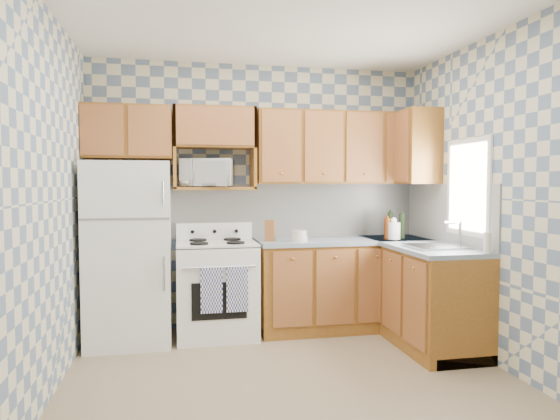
% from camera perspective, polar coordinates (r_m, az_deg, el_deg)
% --- Properties ---
extents(floor, '(3.40, 3.40, 0.00)m').
position_cam_1_polar(floor, '(3.92, 1.57, -19.18)').
color(floor, '#887158').
rests_on(floor, ground).
extents(back_wall, '(3.40, 0.02, 2.70)m').
position_cam_1_polar(back_wall, '(5.20, -2.42, 1.57)').
color(back_wall, slate).
rests_on(back_wall, ground).
extents(right_wall, '(0.02, 3.20, 2.70)m').
position_cam_1_polar(right_wall, '(4.34, 24.00, 1.04)').
color(right_wall, slate).
rests_on(right_wall, ground).
extents(backsplash_back, '(2.60, 0.02, 0.56)m').
position_cam_1_polar(backsplash_back, '(5.28, 1.90, -0.03)').
color(backsplash_back, silver).
rests_on(backsplash_back, back_wall).
extents(backsplash_right, '(0.02, 1.60, 0.56)m').
position_cam_1_polar(backsplash_right, '(5.02, 18.56, -0.34)').
color(backsplash_right, silver).
rests_on(backsplash_right, right_wall).
extents(refrigerator, '(0.75, 0.70, 1.68)m').
position_cam_1_polar(refrigerator, '(4.85, -16.83, -4.71)').
color(refrigerator, white).
rests_on(refrigerator, floor).
extents(stove_body, '(0.76, 0.65, 0.90)m').
position_cam_1_polar(stove_body, '(4.93, -7.25, -9.07)').
color(stove_body, white).
rests_on(stove_body, floor).
extents(cooktop, '(0.76, 0.65, 0.02)m').
position_cam_1_polar(cooktop, '(4.86, -7.29, -3.81)').
color(cooktop, silver).
rests_on(cooktop, stove_body).
extents(backguard, '(0.76, 0.08, 0.17)m').
position_cam_1_polar(backguard, '(5.12, -7.52, -2.40)').
color(backguard, white).
rests_on(backguard, cooktop).
extents(dish_towel_left, '(0.20, 0.02, 0.41)m').
position_cam_1_polar(dish_towel_left, '(4.57, -7.83, -9.09)').
color(dish_towel_left, navy).
rests_on(dish_towel_left, stove_body).
extents(dish_towel_right, '(0.20, 0.02, 0.41)m').
position_cam_1_polar(dish_towel_right, '(4.59, -4.91, -9.02)').
color(dish_towel_right, navy).
rests_on(dish_towel_right, stove_body).
extents(base_cabinets_back, '(1.75, 0.60, 0.88)m').
position_cam_1_polar(base_cabinets_back, '(5.21, 7.24, -8.52)').
color(base_cabinets_back, brown).
rests_on(base_cabinets_back, floor).
extents(base_cabinets_right, '(0.60, 1.60, 0.88)m').
position_cam_1_polar(base_cabinets_right, '(4.98, 15.48, -9.15)').
color(base_cabinets_right, brown).
rests_on(base_cabinets_right, floor).
extents(countertop_back, '(1.77, 0.63, 0.04)m').
position_cam_1_polar(countertop_back, '(5.14, 7.29, -3.50)').
color(countertop_back, gray).
rests_on(countertop_back, base_cabinets_back).
extents(countertop_right, '(0.63, 1.60, 0.04)m').
position_cam_1_polar(countertop_right, '(4.90, 15.51, -3.89)').
color(countertop_right, gray).
rests_on(countertop_right, base_cabinets_right).
extents(upper_cabinets_back, '(1.75, 0.33, 0.74)m').
position_cam_1_polar(upper_cabinets_back, '(5.25, 6.86, 7.03)').
color(upper_cabinets_back, brown).
rests_on(upper_cabinets_back, back_wall).
extents(upper_cabinets_fridge, '(0.82, 0.33, 0.50)m').
position_cam_1_polar(upper_cabinets_fridge, '(5.01, -17.00, 8.49)').
color(upper_cabinets_fridge, brown).
rests_on(upper_cabinets_fridge, back_wall).
extents(upper_cabinets_right, '(0.33, 0.70, 0.74)m').
position_cam_1_polar(upper_cabinets_right, '(5.35, 14.79, 6.88)').
color(upper_cabinets_right, brown).
rests_on(upper_cabinets_right, right_wall).
extents(microwave_shelf, '(0.80, 0.33, 0.03)m').
position_cam_1_polar(microwave_shelf, '(4.98, -7.47, 2.47)').
color(microwave_shelf, brown).
rests_on(microwave_shelf, back_wall).
extents(microwave, '(0.55, 0.43, 0.27)m').
position_cam_1_polar(microwave, '(4.96, -8.28, 4.21)').
color(microwave, white).
rests_on(microwave, microwave_shelf).
extents(sink, '(0.48, 0.40, 0.03)m').
position_cam_1_polar(sink, '(4.60, 17.55, -4.06)').
color(sink, '#B7B7BC').
rests_on(sink, countertop_right).
extents(window, '(0.02, 0.66, 0.86)m').
position_cam_1_polar(window, '(4.71, 20.69, 2.45)').
color(window, silver).
rests_on(window, right_wall).
extents(bottle_0, '(0.06, 0.06, 0.27)m').
position_cam_1_polar(bottle_0, '(5.25, 12.49, -1.71)').
color(bottle_0, black).
rests_on(bottle_0, countertop_back).
extents(bottle_1, '(0.06, 0.06, 0.25)m').
position_cam_1_polar(bottle_1, '(5.24, 13.76, -1.83)').
color(bottle_1, black).
rests_on(bottle_1, countertop_back).
extents(bottle_2, '(0.06, 0.06, 0.23)m').
position_cam_1_polar(bottle_2, '(5.35, 13.78, -1.83)').
color(bottle_2, '#642509').
rests_on(bottle_2, countertop_back).
extents(bottle_3, '(0.06, 0.06, 0.22)m').
position_cam_1_polar(bottle_3, '(5.15, 12.14, -2.09)').
color(bottle_3, '#642509').
rests_on(bottle_3, countertop_back).
extents(knife_block, '(0.12, 0.12, 0.21)m').
position_cam_1_polar(knife_block, '(4.87, -1.15, -2.36)').
color(knife_block, brown).
rests_on(knife_block, countertop_back).
extents(electric_kettle, '(0.13, 0.13, 0.17)m').
position_cam_1_polar(electric_kettle, '(5.17, 12.85, -2.34)').
color(electric_kettle, white).
rests_on(electric_kettle, countertop_back).
extents(food_containers, '(0.16, 0.16, 0.11)m').
position_cam_1_polar(food_containers, '(4.86, 2.21, -2.98)').
color(food_containers, silver).
rests_on(food_containers, countertop_back).
extents(soap_bottle, '(0.06, 0.06, 0.17)m').
position_cam_1_polar(soap_bottle, '(4.36, 22.64, -3.47)').
color(soap_bottle, silver).
rests_on(soap_bottle, countertop_right).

